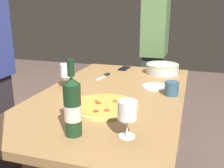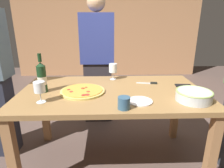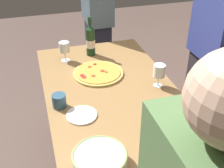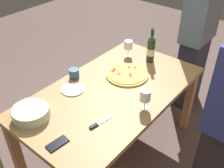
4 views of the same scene
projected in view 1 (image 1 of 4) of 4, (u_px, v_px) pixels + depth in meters
dining_table at (112, 106)px, 1.71m from camera, size 1.60×0.90×0.75m
pizza at (104, 106)px, 1.43m from camera, size 0.38×0.38×0.02m
serving_bowl at (162, 68)px, 2.16m from camera, size 0.27×0.27×0.08m
wine_bottle at (73, 106)px, 1.10m from camera, size 0.08×0.08×0.33m
wine_glass_near_pizza at (127, 112)px, 1.08m from camera, size 0.08×0.08×0.16m
wine_glass_by_bottle at (66, 71)px, 1.76m from camera, size 0.08×0.08×0.17m
cup_amber at (172, 88)px, 1.63m from camera, size 0.09×0.09×0.09m
side_plate at (156, 87)px, 1.79m from camera, size 0.19×0.19×0.01m
cell_phone at (124, 68)px, 2.32m from camera, size 0.15×0.08×0.01m
pizza_knife at (105, 76)px, 2.07m from camera, size 0.20×0.06×0.02m
person_guest_right at (154, 52)px, 2.73m from camera, size 0.39×0.24×1.62m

